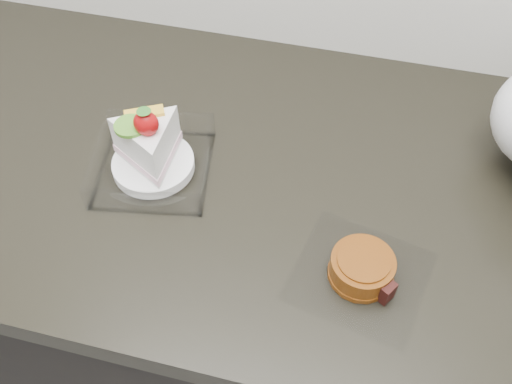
% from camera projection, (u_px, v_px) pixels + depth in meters
% --- Properties ---
extents(counter, '(2.04, 0.64, 0.90)m').
position_uv_depth(counter, '(256.00, 309.00, 1.20)').
color(counter, black).
rests_on(counter, ground).
extents(cake_tray, '(0.19, 0.19, 0.13)m').
position_uv_depth(cake_tray, '(151.00, 154.00, 0.82)').
color(cake_tray, white).
rests_on(cake_tray, counter).
extents(mooncake_wrap, '(0.19, 0.18, 0.04)m').
position_uv_depth(mooncake_wrap, '(362.00, 270.00, 0.72)').
color(mooncake_wrap, white).
rests_on(mooncake_wrap, counter).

